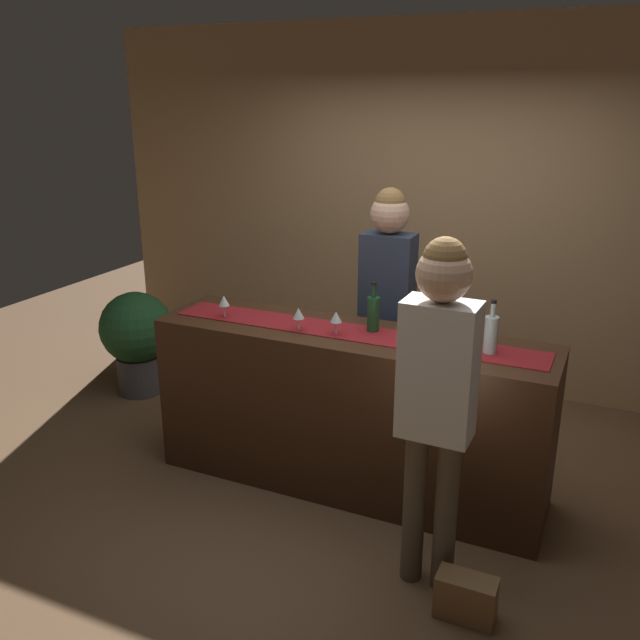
% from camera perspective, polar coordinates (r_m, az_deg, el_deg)
% --- Properties ---
extents(ground_plane, '(10.00, 10.00, 0.00)m').
position_cam_1_polar(ground_plane, '(4.43, 2.41, -13.46)').
color(ground_plane, brown).
extents(back_wall, '(6.00, 0.12, 2.90)m').
position_cam_1_polar(back_wall, '(5.63, 10.04, 9.16)').
color(back_wall, tan).
rests_on(back_wall, ground).
extents(bar_counter, '(2.39, 0.60, 1.01)m').
position_cam_1_polar(bar_counter, '(4.18, 2.51, -7.59)').
color(bar_counter, '#3D2314').
rests_on(bar_counter, ground).
extents(counter_runner_cloth, '(2.27, 0.28, 0.01)m').
position_cam_1_polar(counter_runner_cloth, '(3.98, 2.61, -1.02)').
color(counter_runner_cloth, maroon).
rests_on(counter_runner_cloth, bar_counter).
extents(wine_bottle_green, '(0.07, 0.07, 0.30)m').
position_cam_1_polar(wine_bottle_green, '(3.98, 4.49, 0.58)').
color(wine_bottle_green, '#194723').
rests_on(wine_bottle_green, bar_counter).
extents(wine_bottle_clear, '(0.07, 0.07, 0.30)m').
position_cam_1_polar(wine_bottle_clear, '(3.74, 14.19, -1.13)').
color(wine_bottle_clear, '#B2C6C1').
rests_on(wine_bottle_clear, bar_counter).
extents(wine_glass_near_customer, '(0.07, 0.07, 0.14)m').
position_cam_1_polar(wine_glass_near_customer, '(3.97, -1.81, 0.50)').
color(wine_glass_near_customer, silver).
rests_on(wine_glass_near_customer, bar_counter).
extents(wine_glass_mid_counter, '(0.07, 0.07, 0.14)m').
position_cam_1_polar(wine_glass_mid_counter, '(4.25, -8.08, 1.55)').
color(wine_glass_mid_counter, silver).
rests_on(wine_glass_mid_counter, bar_counter).
extents(wine_glass_far_end, '(0.07, 0.07, 0.14)m').
position_cam_1_polar(wine_glass_far_end, '(3.91, 1.36, 0.20)').
color(wine_glass_far_end, silver).
rests_on(wine_glass_far_end, bar_counter).
extents(bartender, '(0.34, 0.25, 1.79)m').
position_cam_1_polar(bartender, '(4.46, 5.68, 2.51)').
color(bartender, '#26262B').
rests_on(bartender, ground).
extents(customer_sipping, '(0.34, 0.25, 1.77)m').
position_cam_1_polar(customer_sipping, '(3.14, 9.86, -5.02)').
color(customer_sipping, brown).
rests_on(customer_sipping, ground).
extents(potted_plant_tall, '(0.58, 0.58, 0.85)m').
position_cam_1_polar(potted_plant_tall, '(5.65, -15.16, -1.27)').
color(potted_plant_tall, '#4C4C51').
rests_on(potted_plant_tall, ground).
extents(handbag, '(0.28, 0.14, 0.22)m').
position_cam_1_polar(handbag, '(3.49, 12.17, -21.86)').
color(handbag, olive).
rests_on(handbag, ground).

